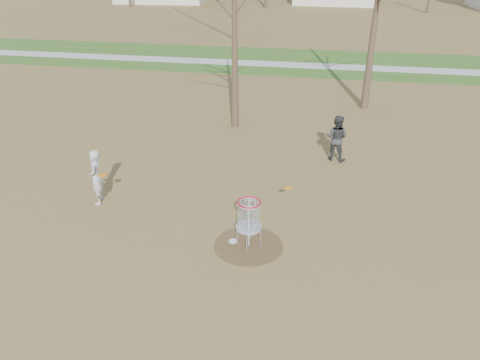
% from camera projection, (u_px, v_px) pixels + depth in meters
% --- Properties ---
extents(ground, '(160.00, 160.00, 0.00)m').
position_uv_depth(ground, '(249.00, 246.00, 12.03)').
color(ground, brown).
rests_on(ground, ground).
extents(green_band, '(160.00, 8.00, 0.01)m').
position_uv_depth(green_band, '(302.00, 62.00, 30.42)').
color(green_band, '#2D5119').
rests_on(green_band, ground).
extents(footpath, '(160.00, 1.50, 0.01)m').
position_uv_depth(footpath, '(301.00, 65.00, 29.54)').
color(footpath, '#9E9E99').
rests_on(footpath, green_band).
extents(dirt_circle, '(1.80, 1.80, 0.01)m').
position_uv_depth(dirt_circle, '(249.00, 245.00, 12.03)').
color(dirt_circle, '#47331E').
rests_on(dirt_circle, ground).
extents(player_standing, '(0.56, 0.70, 1.68)m').
position_uv_depth(player_standing, '(96.00, 177.00, 13.66)').
color(player_standing, '#B2B2B2').
rests_on(player_standing, ground).
extents(player_throwing, '(0.95, 0.83, 1.65)m').
position_uv_depth(player_throwing, '(336.00, 138.00, 16.43)').
color(player_throwing, '#2F3134').
rests_on(player_throwing, ground).
extents(disc_grounded, '(0.22, 0.22, 0.02)m').
position_uv_depth(disc_grounded, '(233.00, 241.00, 12.18)').
color(disc_grounded, silver).
rests_on(disc_grounded, dirt_circle).
extents(discs_in_play, '(5.46, 1.00, 0.36)m').
position_uv_depth(discs_in_play, '(200.00, 182.00, 13.26)').
color(discs_in_play, orange).
rests_on(discs_in_play, ground).
extents(disc_golf_basket, '(0.64, 0.64, 1.35)m').
position_uv_depth(disc_golf_basket, '(249.00, 215.00, 11.62)').
color(disc_golf_basket, '#9EA3AD').
rests_on(disc_golf_basket, ground).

